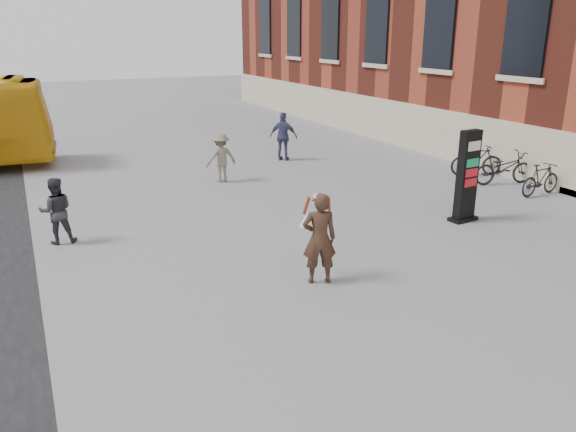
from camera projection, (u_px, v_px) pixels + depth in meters
name	position (u px, v px, depth m)	size (l,w,h in m)	color
ground	(312.00, 272.00, 11.25)	(100.00, 100.00, 0.00)	#9E9EA3
info_pylon	(467.00, 176.00, 13.93)	(0.77, 0.45, 2.31)	black
woman	(319.00, 237.00, 10.53)	(0.81, 0.78, 1.78)	#3A2719
pedestrian_a	(56.00, 211.00, 12.56)	(0.74, 0.58, 1.52)	#2F2F37
pedestrian_b	(221.00, 157.00, 17.77)	(1.01, 0.58, 1.56)	#79715E
pedestrian_c	(283.00, 137.00, 20.68)	(1.04, 0.43, 1.78)	#3E4369
bike_5	(541.00, 179.00, 16.34)	(0.45, 1.59, 0.95)	black
bike_6	(504.00, 168.00, 17.54)	(0.69, 1.97, 1.04)	black
bike_7	(477.00, 160.00, 18.55)	(0.49, 1.73, 1.04)	black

